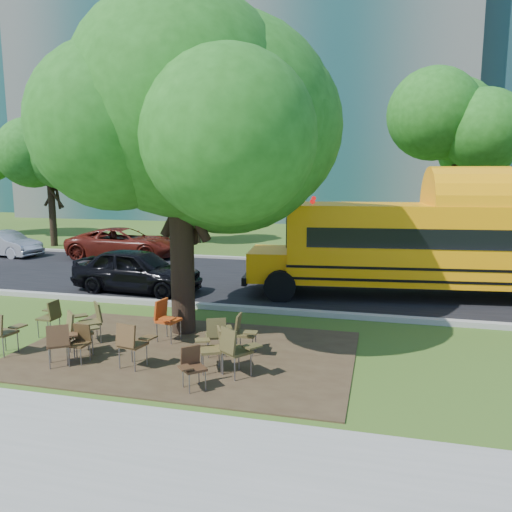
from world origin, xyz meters
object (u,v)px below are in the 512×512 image
(chair_8, at_px, (51,314))
(chair_12, at_px, (244,330))
(chair_1, at_px, (78,329))
(chair_5, at_px, (192,364))
(chair_6, at_px, (214,345))
(bg_car_silver, at_px, (5,244))
(bg_car_red, at_px, (124,243))
(black_car, at_px, (137,270))
(chair_2, at_px, (60,340))
(school_bus, at_px, (460,245))
(chair_7, at_px, (235,347))
(chair_9, at_px, (92,318))
(main_tree, at_px, (179,105))
(chair_4, at_px, (132,341))
(chair_0, at_px, (2,329))
(chair_11, at_px, (217,332))
(chair_3, at_px, (78,340))
(chair_10, at_px, (166,316))

(chair_8, distance_m, chair_12, 4.67)
(chair_1, distance_m, chair_5, 3.06)
(chair_6, height_order, bg_car_silver, bg_car_silver)
(bg_car_red, bearing_deg, black_car, -154.34)
(chair_2, height_order, bg_car_silver, bg_car_silver)
(school_bus, bearing_deg, chair_2, -143.39)
(chair_2, relative_size, chair_6, 1.02)
(chair_6, distance_m, chair_12, 1.07)
(chair_5, xyz_separation_m, black_car, (-4.43, 6.51, 0.24))
(chair_6, bearing_deg, chair_12, -41.64)
(school_bus, bearing_deg, chair_7, -129.51)
(chair_9, height_order, bg_car_silver, bg_car_silver)
(chair_8, relative_size, bg_car_silver, 0.24)
(chair_6, height_order, bg_car_red, bg_car_red)
(chair_9, bearing_deg, chair_2, 143.01)
(chair_1, relative_size, chair_8, 1.11)
(main_tree, xyz_separation_m, chair_12, (1.80, -1.11, -4.73))
(chair_4, height_order, chair_9, chair_4)
(chair_0, relative_size, chair_4, 0.99)
(chair_11, bearing_deg, chair_4, -165.53)
(school_bus, xyz_separation_m, chair_2, (-8.28, -7.80, -1.10))
(chair_3, relative_size, chair_10, 0.81)
(chair_9, bearing_deg, chair_12, -133.61)
(main_tree, distance_m, chair_7, 5.57)
(chair_9, distance_m, chair_11, 3.00)
(chair_12, bearing_deg, chair_11, -66.49)
(chair_1, xyz_separation_m, chair_7, (3.48, -0.30, 0.01))
(chair_9, distance_m, bg_car_red, 11.86)
(chair_11, relative_size, bg_car_silver, 0.24)
(chair_6, distance_m, chair_7, 0.51)
(chair_8, height_order, bg_car_silver, bg_car_silver)
(school_bus, relative_size, chair_10, 12.34)
(main_tree, height_order, school_bus, main_tree)
(bg_car_silver, bearing_deg, chair_0, -130.90)
(bg_car_silver, bearing_deg, main_tree, -115.99)
(chair_9, distance_m, black_car, 4.92)
(main_tree, bearing_deg, chair_12, -31.63)
(main_tree, xyz_separation_m, chair_9, (-1.69, -1.20, -4.70))
(chair_1, xyz_separation_m, chair_5, (2.90, -0.98, -0.11))
(chair_8, relative_size, black_car, 0.20)
(black_car, height_order, bg_car_silver, black_car)
(chair_3, relative_size, chair_11, 0.91)
(chair_4, height_order, chair_10, chair_10)
(main_tree, height_order, chair_9, main_tree)
(chair_12, bearing_deg, school_bus, 138.07)
(chair_8, xyz_separation_m, bg_car_silver, (-9.48, 9.55, 0.06))
(school_bus, bearing_deg, chair_11, -136.80)
(chair_1, relative_size, chair_7, 0.98)
(chair_5, relative_size, chair_9, 0.84)
(school_bus, height_order, chair_3, school_bus)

